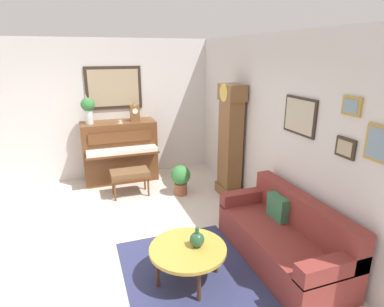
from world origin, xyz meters
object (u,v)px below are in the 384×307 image
object	(u,v)px
piano	(120,151)
flower_vase	(88,107)
grandfather_clock	(230,144)
piano_bench	(130,174)
coffee_table	(188,250)
mantel_clock	(135,112)
teacup	(120,122)
green_jug	(197,239)
couch	(284,238)
potted_plant	(181,178)

from	to	relation	value
piano	flower_vase	size ratio (longest dim) A/B	2.48
grandfather_clock	flower_vase	world-z (taller)	grandfather_clock
piano_bench	coffee_table	world-z (taller)	piano_bench
mantel_clock	teacup	distance (m)	0.38
piano	green_jug	distance (m)	3.40
green_jug	piano_bench	bearing A→B (deg)	-171.97
piano	coffee_table	size ratio (longest dim) A/B	1.64
flower_vase	teacup	distance (m)	0.64
piano_bench	mantel_clock	xyz separation A→B (m)	(-0.83, 0.29, 0.98)
mantel_clock	flower_vase	size ratio (longest dim) A/B	0.66
piano	flower_vase	world-z (taller)	flower_vase
grandfather_clock	couch	bearing A→B (deg)	-6.13
flower_vase	grandfather_clock	bearing A→B (deg)	58.75
piano	piano_bench	size ratio (longest dim) A/B	2.06
grandfather_clock	couch	world-z (taller)	grandfather_clock
flower_vase	potted_plant	world-z (taller)	flower_vase
piano	couch	size ratio (longest dim) A/B	0.76
coffee_table	piano_bench	bearing A→B (deg)	-174.36
couch	coffee_table	world-z (taller)	couch
couch	teacup	distance (m)	3.73
coffee_table	green_jug	distance (m)	0.16
teacup	green_jug	world-z (taller)	teacup
flower_vase	green_jug	distance (m)	3.65
piano	mantel_clock	size ratio (longest dim) A/B	3.79
piano_bench	potted_plant	distance (m)	0.93
couch	potted_plant	distance (m)	2.40
grandfather_clock	teacup	xyz separation A→B (m)	(-1.25, -1.75, 0.28)
grandfather_clock	teacup	distance (m)	2.17
piano_bench	couch	bearing A→B (deg)	30.11
piano	flower_vase	distance (m)	1.06
grandfather_clock	piano	bearing A→B (deg)	-128.35
potted_plant	piano	bearing A→B (deg)	-139.83
piano_bench	teacup	world-z (taller)	teacup
piano	green_jug	world-z (taller)	piano
mantel_clock	green_jug	xyz separation A→B (m)	(3.37, 0.07, -0.88)
mantel_clock	green_jug	world-z (taller)	mantel_clock
flower_vase	green_jug	world-z (taller)	flower_vase
couch	teacup	size ratio (longest dim) A/B	16.38
teacup	potted_plant	xyz separation A→B (m)	(0.95, 0.92, -0.92)
couch	teacup	world-z (taller)	teacup
teacup	coffee_table	bearing A→B (deg)	5.04
piano	potted_plant	distance (m)	1.48
flower_vase	potted_plant	xyz separation A→B (m)	(1.11, 1.47, -1.21)
couch	grandfather_clock	bearing A→B (deg)	173.87
piano	couch	bearing A→B (deg)	24.45
piano	teacup	size ratio (longest dim) A/B	12.41
grandfather_clock	teacup	size ratio (longest dim) A/B	17.50
green_jug	flower_vase	bearing A→B (deg)	-164.31
coffee_table	potted_plant	size ratio (longest dim) A/B	1.57
couch	green_jug	bearing A→B (deg)	-92.31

